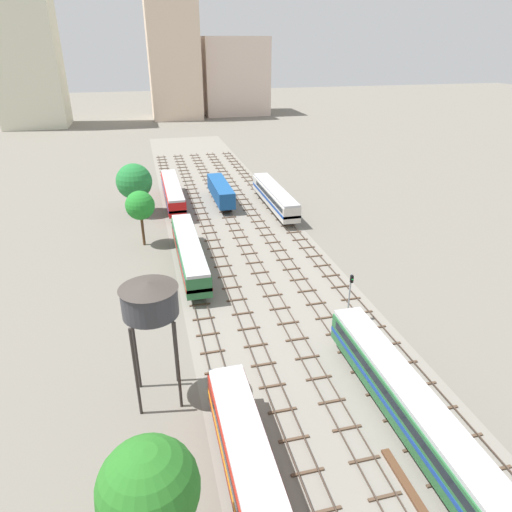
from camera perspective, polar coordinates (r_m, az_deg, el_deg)
The scene contains 22 objects.
ground_plane at distance 64.66m, azimuth -0.95°, elevation 0.42°, with size 480.00×480.00×0.00m, color slate.
ballast_bed at distance 64.66m, azimuth -0.95°, elevation 0.42°, with size 21.15×176.00×0.01m, color gray.
track_far_left at distance 64.32m, azimuth -8.61°, elevation 0.11°, with size 2.40×126.00×0.29m.
track_left at distance 64.77m, azimuth -4.85°, elevation 0.50°, with size 2.40×126.00×0.29m.
track_centre_left at distance 65.49m, azimuth -1.15°, elevation 0.89°, with size 2.40×126.00×0.29m.
track_centre at distance 66.48m, azimuth 2.46°, elevation 1.25°, with size 2.40×126.00×0.29m.
track_centre_right at distance 67.74m, azimuth 5.94°, elevation 1.60°, with size 2.40×126.00×0.29m.
diesel_railcar_far_left_nearest at distance 30.96m, azimuth 0.04°, elevation -27.27°, with size 2.96×20.50×3.80m.
passenger_coach_centre_near at distance 37.87m, azimuth 18.27°, elevation -16.73°, with size 2.96×22.00×3.80m.
diesel_railcar_far_left_mid at distance 59.55m, azimuth -8.34°, elevation 0.62°, with size 2.96×20.50×3.80m.
diesel_railcar_centre_right_midfar at distance 80.63m, azimuth 2.35°, elevation 7.50°, with size 2.96×20.50×3.80m.
freight_boxcar_centre_left_far at distance 84.30m, azimuth -4.44°, elevation 8.14°, with size 2.87×14.00×3.60m.
diesel_railcar_far_left_farther at distance 84.37m, azimuth -10.37°, elevation 7.92°, with size 2.96×20.50×3.80m.
water_tower at distance 35.62m, azimuth -13.15°, elevation -5.41°, with size 4.51×4.51×10.95m.
signal_post_nearest at distance 48.79m, azimuth 11.66°, elevation -4.34°, with size 0.28×0.47×5.51m.
lineside_tree_0 at distance 80.29m, azimuth -14.98°, elevation 8.98°, with size 6.00×6.00×8.80m.
lineside_tree_1 at distance 27.04m, azimuth -13.26°, elevation -26.44°, with size 5.41×5.41×8.95m.
lineside_tree_2 at distance 67.03m, azimuth -14.28°, elevation 6.12°, with size 4.15×4.15×8.17m.
skyline_tower_0 at distance 181.63m, azimuth -27.21°, elevation 23.35°, with size 20.67×18.00×57.90m.
skyline_tower_1 at distance 186.87m, azimuth -10.43°, elevation 24.87°, with size 18.30×19.19×54.14m.
skyline_tower_2 at distance 197.36m, azimuth -2.82°, elevation 21.54°, with size 25.06×22.69×28.87m.
spare_rail_bundle at distance 34.83m, azimuth 20.17°, elevation -27.84°, with size 0.60×10.00×0.24m, color brown.
Camera 1 is at (-13.14, -1.18, 27.17)m, focal length 32.02 mm.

